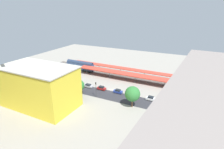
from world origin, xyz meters
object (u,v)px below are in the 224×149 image
at_px(parked_car_6, 65,81).
at_px(traffic_light, 96,88).
at_px(parked_car_1, 134,95).
at_px(street_tree_3, 132,94).
at_px(parked_car_5, 76,83).
at_px(parked_car_2, 118,91).
at_px(construction_building, 39,87).
at_px(platform_canopy_far, 120,68).
at_px(parked_car_3, 101,88).
at_px(parked_car_0, 151,99).
at_px(locomotive, 187,80).
at_px(platform_canopy_near, 135,75).
at_px(street_tree_2, 54,79).
at_px(freight_coach_far, 80,65).
at_px(parked_car_4, 88,86).
at_px(street_tree_0, 79,86).
at_px(box_truck_0, 53,85).
at_px(street_tree_1, 75,85).

height_order(parked_car_6, traffic_light, traffic_light).
distance_m(parked_car_1, street_tree_3, 10.13).
relative_size(parked_car_5, parked_car_6, 0.90).
relative_size(parked_car_2, construction_building, 0.15).
relative_size(platform_canopy_far, parked_car_3, 14.93).
bearing_deg(parked_car_0, locomotive, -114.21).
height_order(parked_car_0, parked_car_3, parked_car_3).
distance_m(platform_canopy_near, street_tree_2, 40.77).
height_order(platform_canopy_near, parked_car_0, platform_canopy_near).
distance_m(freight_coach_far, parked_car_4, 28.28).
bearing_deg(parked_car_2, parked_car_5, 1.32).
bearing_deg(platform_canopy_far, locomotive, -175.43).
xyz_separation_m(parked_car_1, construction_building, (30.95, 23.19, 7.18)).
distance_m(parked_car_4, street_tree_0, 9.71).
distance_m(parked_car_2, street_tree_3, 14.37).
bearing_deg(parked_car_3, parked_car_4, 2.20).
bearing_deg(parked_car_5, parked_car_1, -179.71).
xyz_separation_m(platform_canopy_near, box_truck_0, (33.60, 24.83, -2.14)).
relative_size(platform_canopy_far, parked_car_4, 13.54).
relative_size(locomotive, street_tree_3, 1.75).
bearing_deg(locomotive, street_tree_0, 40.27).
bearing_deg(parked_car_4, platform_canopy_far, -105.77).
relative_size(locomotive, parked_car_0, 3.77).
bearing_deg(parked_car_1, locomotive, -126.17).
distance_m(parked_car_2, parked_car_3, 8.51).
relative_size(street_tree_2, street_tree_3, 0.93).
relative_size(parked_car_5, traffic_light, 0.60).
relative_size(platform_canopy_near, street_tree_1, 9.95).
distance_m(parked_car_0, parked_car_5, 38.47).
bearing_deg(street_tree_0, locomotive, -139.73).
distance_m(parked_car_6, construction_building, 25.79).
xyz_separation_m(parked_car_5, street_tree_0, (-8.19, 8.81, 3.83)).
xyz_separation_m(platform_canopy_near, street_tree_2, (31.89, 25.37, 1.37)).
height_order(street_tree_3, traffic_light, street_tree_3).
distance_m(parked_car_4, parked_car_5, 7.26).
xyz_separation_m(parked_car_0, construction_building, (38.58, 23.36, 7.16)).
height_order(platform_canopy_near, locomotive, locomotive).
xyz_separation_m(street_tree_0, traffic_light, (-7.97, -1.47, 0.02)).
bearing_deg(street_tree_2, parked_car_0, -168.29).
xyz_separation_m(parked_car_1, parked_car_2, (7.76, -0.38, 0.04)).
xyz_separation_m(parked_car_4, street_tree_1, (1.23, 8.52, 3.77)).
bearing_deg(platform_canopy_near, parked_car_5, 32.53).
distance_m(parked_car_1, street_tree_1, 26.53).
height_order(parked_car_4, street_tree_1, street_tree_1).
relative_size(platform_canopy_near, parked_car_1, 13.98).
distance_m(freight_coach_far, box_truck_0, 29.36).
relative_size(parked_car_1, parked_car_6, 1.02).
height_order(parked_car_0, box_truck_0, box_truck_0).
distance_m(street_tree_0, street_tree_1, 2.19).
height_order(parked_car_2, parked_car_6, parked_car_6).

